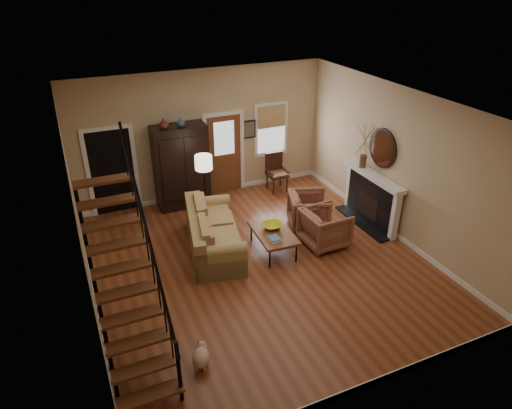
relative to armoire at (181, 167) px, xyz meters
name	(u,v)px	position (x,y,z in m)	size (l,w,h in m)	color
room	(209,168)	(0.29, -1.39, 0.46)	(7.00, 7.33, 3.30)	brown
staircase	(122,264)	(-2.08, -4.45, 0.55)	(0.94, 2.80, 3.20)	brown
fireplace	(373,194)	(3.83, -2.65, -0.31)	(0.33, 1.95, 2.30)	black
armoire	(181,167)	(0.00, 0.00, 0.00)	(1.30, 0.60, 2.10)	black
vase_a	(164,124)	(-0.35, -0.10, 1.17)	(0.24, 0.24, 0.25)	#4C2619
vase_b	(181,122)	(0.05, -0.10, 1.16)	(0.20, 0.20, 0.21)	#334C60
sofa	(214,232)	(0.02, -2.30, -0.61)	(1.01, 2.34, 0.87)	#A3854A
coffee_table	(273,241)	(1.15, -2.85, -0.81)	(0.73, 1.26, 0.48)	brown
bowl	(272,226)	(1.20, -2.70, -0.51)	(0.43, 0.43, 0.11)	gold
books	(274,238)	(1.03, -3.15, -0.54)	(0.23, 0.31, 0.06)	beige
armchair_left	(325,228)	(2.29, -3.06, -0.63)	(0.89, 0.92, 0.83)	maroon
armchair_right	(309,211)	(2.37, -2.24, -0.64)	(0.88, 0.91, 0.82)	maroon
floor_lamp	(205,190)	(0.24, -1.11, -0.20)	(0.39, 0.39, 1.71)	black
side_chair	(277,173)	(2.55, -0.20, -0.54)	(0.54, 0.54, 1.02)	#331910
dog	(201,358)	(-1.23, -5.28, -0.89)	(0.25, 0.43, 0.31)	beige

